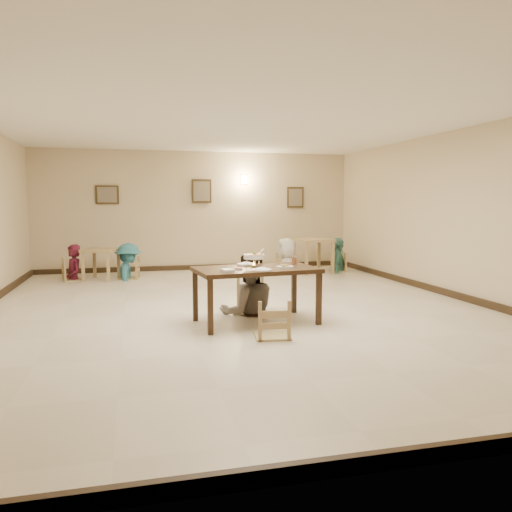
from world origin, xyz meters
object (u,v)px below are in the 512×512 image
object	(u,v)px
drink_glass	(294,260)
bg_diner_b	(128,243)
bg_table_left	(101,255)
bg_chair_rl	(287,255)
bg_diner_a	(72,244)
main_diner	(248,253)
chair_near	(272,301)
curry_warmer	(254,257)
bg_table_right	(313,245)
bg_chair_ll	(73,259)
bg_diner_d	(338,238)
bg_chair_lr	(129,259)
bg_diner_c	(287,238)
main_table	(256,273)
chair_far	(249,281)
bg_chair_rr	(338,254)

from	to	relation	value
drink_glass	bg_diner_b	size ratio (longest dim) A/B	0.09
bg_table_left	bg_chair_rl	world-z (taller)	bg_chair_rl
drink_glass	bg_table_left	bearing A→B (deg)	123.32
bg_diner_a	main_diner	bearing A→B (deg)	14.22
bg_diner_b	chair_near	bearing A→B (deg)	-160.77
chair_near	curry_warmer	world-z (taller)	curry_warmer
curry_warmer	bg_table_right	size ratio (longest dim) A/B	0.35
chair_near	drink_glass	bearing A→B (deg)	-114.92
bg_chair_ll	curry_warmer	bearing A→B (deg)	-162.65
bg_diner_d	chair_near	bearing A→B (deg)	174.83
bg_chair_ll	bg_diner_a	bearing A→B (deg)	165.43
bg_chair_lr	chair_near	bearing A→B (deg)	27.72
main_diner	curry_warmer	distance (m)	0.60
bg_diner_a	bg_diner_b	distance (m)	1.19
bg_diner_d	bg_table_right	bearing A→B (deg)	120.75
bg_table_left	bg_table_right	bearing A→B (deg)	-0.59
bg_diner_c	bg_chair_lr	bearing A→B (deg)	-86.46
main_diner	bg_diner_a	bearing A→B (deg)	-55.21
curry_warmer	main_table	bearing A→B (deg)	-65.46
curry_warmer	bg_chair_ll	size ratio (longest dim) A/B	0.35
bg_chair_lr	bg_chair_rl	xyz separation A→B (m)	(3.70, -0.10, 0.01)
chair_far	bg_chair_rl	xyz separation A→B (m)	(1.84, 3.93, -0.03)
chair_near	bg_table_left	world-z (taller)	chair_near
curry_warmer	bg_table_left	distance (m)	5.28
bg_chair_ll	bg_diner_c	world-z (taller)	bg_diner_c
bg_table_left	bg_table_right	size ratio (longest dim) A/B	0.96
curry_warmer	bg_chair_rr	bearing A→B (deg)	54.95
chair_far	bg_chair_rl	bearing A→B (deg)	81.59
bg_chair_ll	bg_chair_lr	size ratio (longest dim) A/B	1.02
bg_table_left	bg_diner_c	distance (m)	4.31
bg_chair_rr	bg_diner_d	world-z (taller)	bg_diner_d
bg_chair_rl	bg_diner_a	distance (m)	4.90
bg_chair_ll	chair_near	bearing A→B (deg)	-166.37
bg_chair_ll	main_diner	bearing A→B (deg)	-158.53
bg_diner_b	bg_chair_lr	bearing A→B (deg)	154.59
bg_diner_d	bg_chair_rr	bearing A→B (deg)	-128.11
drink_glass	bg_diner_b	world-z (taller)	bg_diner_b
bg_diner_b	bg_table_left	bearing A→B (deg)	90.10
main_table	bg_chair_ll	size ratio (longest dim) A/B	1.92
chair_far	bg_diner_a	world-z (taller)	bg_diner_a
bg_table_left	bg_chair_rr	bearing A→B (deg)	0.14
bg_chair_ll	bg_chair_rr	xyz separation A→B (m)	(6.27, -0.03, -0.02)
main_diner	bg_table_right	bearing A→B (deg)	-123.54
bg_diner_a	bg_diner_b	xyz separation A→B (m)	(1.19, -0.05, 0.01)
bg_chair_ll	bg_diner_b	distance (m)	1.24
bg_table_left	bg_chair_rr	xyz separation A→B (m)	(5.67, 0.01, -0.12)
bg_chair_ll	bg_diner_a	size ratio (longest dim) A/B	0.58
chair_near	bg_table_left	bearing A→B (deg)	-59.41
chair_near	bg_diner_c	world-z (taller)	bg_diner_c
chair_far	chair_near	distance (m)	1.50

